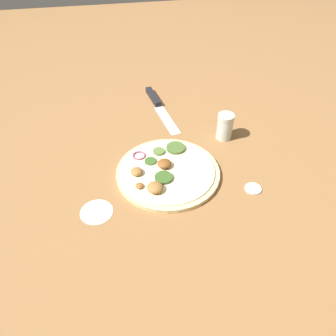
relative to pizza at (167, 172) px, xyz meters
name	(u,v)px	position (x,y,z in m)	size (l,w,h in m)	color
ground_plane	(168,174)	(0.00, 0.00, -0.01)	(3.00, 3.00, 0.00)	olive
pizza	(167,172)	(0.00, 0.00, 0.00)	(0.27, 0.27, 0.04)	beige
knife	(156,102)	(-0.03, -0.35, 0.00)	(0.07, 0.28, 0.02)	silver
spice_jar	(225,126)	(-0.20, -0.13, 0.03)	(0.05, 0.05, 0.08)	silver
loose_cap	(253,188)	(-0.20, 0.09, -0.01)	(0.04, 0.04, 0.01)	beige
flour_patch	(97,212)	(0.19, 0.10, -0.01)	(0.08, 0.08, 0.00)	white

